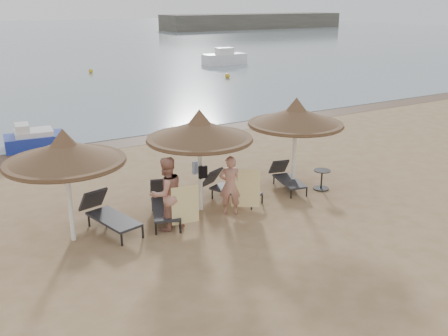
# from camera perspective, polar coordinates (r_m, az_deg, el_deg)

# --- Properties ---
(ground) EXTENTS (160.00, 160.00, 0.00)m
(ground) POSITION_cam_1_polar(r_m,az_deg,el_deg) (13.01, -0.54, -7.22)
(ground) COLOR #9D7F5A
(ground) RESTS_ON ground
(wet_sand_strip) EXTENTS (200.00, 1.60, 0.01)m
(wet_sand_strip) POSITION_cam_1_polar(r_m,az_deg,el_deg) (21.17, -13.45, 2.58)
(wet_sand_strip) COLOR brown
(wet_sand_strip) RESTS_ON ground
(palapa_left) EXTENTS (2.88, 2.88, 2.85)m
(palapa_left) POSITION_cam_1_polar(r_m,az_deg,el_deg) (12.31, -17.76, 1.69)
(palapa_left) COLOR white
(palapa_left) RESTS_ON ground
(palapa_center) EXTENTS (2.94, 2.94, 2.91)m
(palapa_center) POSITION_cam_1_polar(r_m,az_deg,el_deg) (13.56, -2.81, 4.28)
(palapa_center) COLOR white
(palapa_center) RESTS_ON ground
(palapa_right) EXTENTS (2.94, 2.94, 2.91)m
(palapa_right) POSITION_cam_1_polar(r_m,az_deg,el_deg) (15.36, 8.21, 5.82)
(palapa_right) COLOR white
(palapa_right) RESTS_ON ground
(lounger_far_left) EXTENTS (1.14, 2.16, 0.92)m
(lounger_far_left) POSITION_cam_1_polar(r_m,az_deg,el_deg) (13.36, -13.18, -5.08)
(lounger_far_left) COLOR black
(lounger_far_left) RESTS_ON ground
(lounger_near_left) EXTENTS (1.34, 2.16, 0.92)m
(lounger_near_left) POSITION_cam_1_polar(r_m,az_deg,el_deg) (13.79, -6.82, -3.93)
(lounger_near_left) COLOR black
(lounger_near_left) RESTS_ON ground
(lounger_near_right) EXTENTS (1.30, 1.97, 0.84)m
(lounger_near_right) POSITION_cam_1_polar(r_m,az_deg,el_deg) (14.90, 0.52, -2.19)
(lounger_near_right) COLOR black
(lounger_near_right) RESTS_ON ground
(lounger_far_right) EXTENTS (0.93, 1.80, 0.77)m
(lounger_far_right) POSITION_cam_1_polar(r_m,az_deg,el_deg) (15.96, 7.12, -1.02)
(lounger_far_right) COLOR black
(lounger_far_right) RESTS_ON ground
(side_table) EXTENTS (0.52, 0.52, 0.63)m
(side_table) POSITION_cam_1_polar(r_m,az_deg,el_deg) (16.00, 11.09, -1.37)
(side_table) COLOR black
(side_table) RESTS_ON ground
(person_left) EXTENTS (1.12, 0.81, 2.26)m
(person_left) POSITION_cam_1_polar(r_m,az_deg,el_deg) (12.81, -6.60, -2.27)
(person_left) COLOR tan
(person_left) RESTS_ON ground
(person_right) EXTENTS (1.07, 0.96, 1.96)m
(person_right) POSITION_cam_1_polar(r_m,az_deg,el_deg) (13.68, 0.71, -1.45)
(person_right) COLOR tan
(person_right) RESTS_ON ground
(towel_left) EXTENTS (0.73, 0.12, 1.03)m
(towel_left) POSITION_cam_1_polar(r_m,az_deg,el_deg) (12.81, -4.45, -4.23)
(towel_left) COLOR yellow
(towel_left) RESTS_ON ground
(towel_right) EXTENTS (0.67, 0.45, 1.10)m
(towel_right) POSITION_cam_1_polar(r_m,az_deg,el_deg) (13.73, 2.50, -2.35)
(towel_right) COLOR yellow
(towel_right) RESTS_ON ground
(bag_patterned) EXTENTS (0.31, 0.16, 0.37)m
(bag_patterned) POSITION_cam_1_polar(r_m,az_deg,el_deg) (14.02, -3.08, 0.09)
(bag_patterned) COLOR white
(bag_patterned) RESTS_ON ground
(bag_dark) EXTENTS (0.25, 0.09, 0.35)m
(bag_dark) POSITION_cam_1_polar(r_m,az_deg,el_deg) (13.75, -2.42, -0.48)
(bag_dark) COLOR black
(bag_dark) RESTS_ON ground
(pedal_boat) EXTENTS (2.37, 1.54, 1.05)m
(pedal_boat) POSITION_cam_1_polar(r_m,az_deg,el_deg) (21.40, -20.92, 3.09)
(pedal_boat) COLOR #1D309C
(pedal_boat) RESTS_ON ground
(buoy_mid) EXTENTS (0.36, 0.36, 0.36)m
(buoy_mid) POSITION_cam_1_polar(r_m,az_deg,el_deg) (42.96, -14.99, 10.67)
(buoy_mid) COLOR gold
(buoy_mid) RESTS_ON ground
(buoy_right) EXTENTS (0.39, 0.39, 0.39)m
(buoy_right) POSITION_cam_1_polar(r_m,az_deg,el_deg) (38.64, 0.39, 10.48)
(buoy_right) COLOR gold
(buoy_right) RESTS_ON ground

